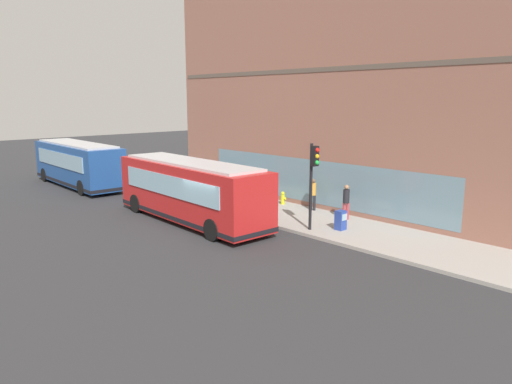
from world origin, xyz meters
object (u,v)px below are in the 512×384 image
Objects in this scene: pedestrian_near_hydrant at (245,192)px; newspaper_vending_box at (341,220)px; city_bus_far_down_street at (78,164)px; pedestrian_by_light_pole at (313,192)px; city_bus_nearside at (191,191)px; fire_hydrant at (283,198)px; traffic_light_near_corner at (313,170)px; pedestrian_near_building_entrance at (346,200)px.

pedestrian_near_hydrant is 6.03m from newspaper_vending_box.
pedestrian_by_light_pole is (5.86, -16.55, -0.41)m from city_bus_far_down_street.
city_bus_nearside is at bearing 172.40° from pedestrian_near_hydrant.
pedestrian_near_hydrant is at bearing 169.18° from fire_hydrant.
pedestrian_near_hydrant reaches higher than fire_hydrant.
newspaper_vending_box is at bearing -121.26° from pedestrian_by_light_pole.
traffic_light_near_corner is at bearing -95.59° from pedestrian_near_hydrant.
city_bus_nearside is 1.00× the size of city_bus_far_down_street.
city_bus_far_down_street reaches higher than newspaper_vending_box.
city_bus_far_down_street is 11.23× the size of newspaper_vending_box.
city_bus_nearside reaches higher than fire_hydrant.
pedestrian_near_hydrant is at bearing -7.60° from city_bus_nearside.
traffic_light_near_corner is 3.25m from pedestrian_near_building_entrance.
pedestrian_near_hydrant is 0.97× the size of pedestrian_by_light_pole.
pedestrian_near_building_entrance is at bearing -92.99° from fire_hydrant.
city_bus_far_down_street is 15.57m from fire_hydrant.
traffic_light_near_corner reaches higher than newspaper_vending_box.
pedestrian_near_building_entrance reaches higher than fire_hydrant.
fire_hydrant is (5.77, -14.42, -1.04)m from city_bus_far_down_street.
pedestrian_by_light_pole is 4.00m from newspaper_vending_box.
fire_hydrant is 2.58m from pedestrian_near_hydrant.
city_bus_nearside is 6.37m from traffic_light_near_corner.
pedestrian_near_hydrant is at bearing 134.46° from pedestrian_by_light_pole.
city_bus_far_down_street reaches higher than pedestrian_by_light_pole.
city_bus_far_down_street is 20.32m from newspaper_vending_box.
newspaper_vending_box is at bearing -79.20° from city_bus_far_down_street.
fire_hydrant is at bearing -68.20° from city_bus_far_down_street.
pedestrian_by_light_pole is at bearing -87.55° from fire_hydrant.
pedestrian_near_hydrant is at bearing 94.77° from newspaper_vending_box.
fire_hydrant is 0.82× the size of newspaper_vending_box.
traffic_light_near_corner is at bearing -140.55° from pedestrian_by_light_pole.
pedestrian_near_building_entrance is at bearing -44.64° from city_bus_nearside.
pedestrian_near_building_entrance is (5.53, -5.46, -0.39)m from city_bus_nearside.
fire_hydrant is at bearing -10.82° from pedestrian_near_hydrant.
pedestrian_by_light_pole is (3.06, 2.51, -1.78)m from traffic_light_near_corner.
pedestrian_by_light_pole is at bearing 58.74° from newspaper_vending_box.
pedestrian_near_hydrant is (3.30, -0.44, -0.44)m from city_bus_nearside.
city_bus_far_down_street is 19.76m from pedestrian_near_building_entrance.
city_bus_far_down_street is 6.04× the size of pedestrian_near_hydrant.
city_bus_nearside reaches higher than pedestrian_near_hydrant.
traffic_light_near_corner is 5.38× the size of fire_hydrant.
city_bus_far_down_street is at bearing 100.80° from newspaper_vending_box.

